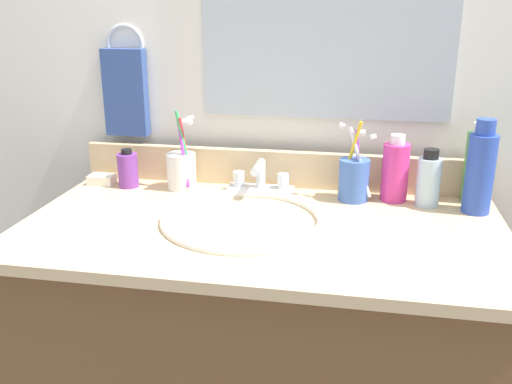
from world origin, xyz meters
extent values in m
cube|color=brown|center=(0.00, 0.00, 0.36)|extent=(0.97, 0.50, 0.72)
cube|color=#D1B284|center=(0.00, 0.00, 0.74)|extent=(1.01, 0.55, 0.02)
cube|color=#D1B284|center=(0.00, 0.26, 0.79)|extent=(1.01, 0.02, 0.09)
cube|color=white|center=(0.00, 0.32, 0.65)|extent=(2.11, 0.04, 1.30)
torus|color=silver|center=(-0.41, 0.30, 1.09)|extent=(0.10, 0.01, 0.10)
cube|color=#334C8C|center=(-0.41, 0.28, 0.97)|extent=(0.11, 0.04, 0.22)
torus|color=white|center=(-0.04, 0.01, 0.75)|extent=(0.36, 0.36, 0.02)
ellipsoid|color=white|center=(-0.04, 0.01, 0.71)|extent=(0.31, 0.31, 0.11)
cylinder|color=#B2B5BA|center=(-0.04, 0.01, 0.67)|extent=(0.04, 0.04, 0.01)
cube|color=silver|center=(-0.04, 0.21, 0.75)|extent=(0.16, 0.05, 0.01)
cylinder|color=silver|center=(-0.04, 0.21, 0.79)|extent=(0.02, 0.02, 0.06)
cylinder|color=silver|center=(-0.04, 0.17, 0.82)|extent=(0.02, 0.09, 0.02)
cylinder|color=silver|center=(-0.09, 0.21, 0.78)|extent=(0.03, 0.03, 0.04)
cylinder|color=silver|center=(0.02, 0.21, 0.78)|extent=(0.03, 0.03, 0.04)
cylinder|color=#7A3899|center=(-0.37, 0.19, 0.79)|extent=(0.05, 0.05, 0.08)
cylinder|color=black|center=(-0.37, 0.19, 0.84)|extent=(0.03, 0.03, 0.01)
cylinder|color=silver|center=(0.35, 0.18, 0.80)|extent=(0.05, 0.05, 0.11)
cylinder|color=black|center=(0.35, 0.18, 0.87)|extent=(0.03, 0.03, 0.02)
cylinder|color=#D8338C|center=(0.28, 0.21, 0.81)|extent=(0.06, 0.06, 0.13)
cylinder|color=white|center=(0.28, 0.21, 0.89)|extent=(0.03, 0.03, 0.02)
cylinder|color=#2D4CB2|center=(0.45, 0.16, 0.83)|extent=(0.06, 0.06, 0.17)
cylinder|color=#2D4CB2|center=(0.45, 0.16, 0.94)|extent=(0.04, 0.04, 0.03)
cylinder|color=#4C9E4C|center=(0.45, 0.23, 0.83)|extent=(0.05, 0.05, 0.16)
cylinder|color=white|center=(0.45, 0.23, 0.92)|extent=(0.03, 0.03, 0.02)
cylinder|color=#3F66B7|center=(0.18, 0.19, 0.80)|extent=(0.07, 0.07, 0.10)
cylinder|color=white|center=(0.20, 0.18, 0.84)|extent=(0.06, 0.03, 0.16)
cube|color=white|center=(0.22, 0.17, 0.90)|extent=(0.01, 0.02, 0.01)
cylinder|color=#B23FBF|center=(0.19, 0.20, 0.84)|extent=(0.02, 0.03, 0.16)
cube|color=white|center=(0.20, 0.21, 0.90)|extent=(0.01, 0.02, 0.01)
cylinder|color=yellow|center=(0.17, 0.19, 0.85)|extent=(0.05, 0.02, 0.18)
cube|color=white|center=(0.15, 0.19, 0.92)|extent=(0.01, 0.02, 0.01)
cylinder|color=white|center=(-0.24, 0.20, 0.79)|extent=(0.07, 0.07, 0.09)
cylinder|color=#D8333F|center=(-0.22, 0.20, 0.84)|extent=(0.03, 0.01, 0.17)
cube|color=white|center=(-0.21, 0.20, 0.91)|extent=(0.01, 0.02, 0.01)
cylinder|color=#B23FBF|center=(-0.23, 0.19, 0.85)|extent=(0.04, 0.04, 0.18)
cube|color=white|center=(-0.21, 0.17, 0.93)|extent=(0.01, 0.02, 0.01)
cylinder|color=green|center=(-0.22, 0.19, 0.85)|extent=(0.05, 0.02, 0.18)
cube|color=white|center=(-0.21, 0.19, 0.93)|extent=(0.01, 0.02, 0.01)
cube|color=white|center=(-0.45, 0.19, 0.76)|extent=(0.06, 0.04, 0.02)
camera|label=1|loc=(0.19, -1.08, 1.19)|focal=39.68mm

